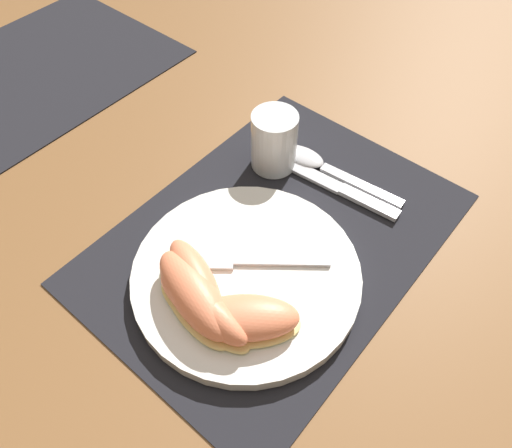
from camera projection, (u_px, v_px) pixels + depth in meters
name	position (u px, v px, depth m)	size (l,w,h in m)	color
ground_plane	(275.00, 238.00, 0.62)	(3.00, 3.00, 0.00)	brown
placemat	(275.00, 237.00, 0.62)	(0.45, 0.33, 0.00)	black
placemat_far	(29.00, 75.00, 0.83)	(0.45, 0.33, 0.00)	black
plate	(246.00, 275.00, 0.57)	(0.26, 0.26, 0.02)	white
juice_glass	(274.00, 144.00, 0.67)	(0.06, 0.06, 0.08)	silver
knife	(331.00, 184.00, 0.67)	(0.04, 0.21, 0.01)	#BCBCC1
spoon	(318.00, 164.00, 0.69)	(0.04, 0.18, 0.01)	#BCBCC1
fork	(240.00, 260.00, 0.57)	(0.13, 0.15, 0.00)	#BCBCC1
citrus_wedge_0	(195.00, 279.00, 0.54)	(0.08, 0.12, 0.04)	#F4DB84
citrus_wedge_1	(193.00, 294.00, 0.53)	(0.08, 0.14, 0.04)	#F4DB84
citrus_wedge_2	(203.00, 309.00, 0.52)	(0.04, 0.13, 0.04)	#F4DB84
citrus_wedge_3	(244.00, 319.00, 0.51)	(0.12, 0.13, 0.04)	#F4DB84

